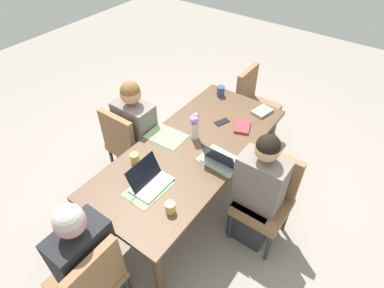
{
  "coord_description": "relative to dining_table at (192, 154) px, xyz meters",
  "views": [
    {
      "loc": [
        1.72,
        1.25,
        2.7
      ],
      "look_at": [
        0.0,
        0.0,
        0.79
      ],
      "focal_mm": 29.83,
      "sensor_mm": 36.0,
      "label": 1
    }
  ],
  "objects": [
    {
      "name": "book_red_cover",
      "position": [
        -0.52,
        0.23,
        0.09
      ],
      "size": [
        0.24,
        0.2,
        0.03
      ],
      "primitive_type": "cube",
      "rotation": [
        0.0,
        0.0,
        0.37
      ],
      "color": "#B73338",
      "rests_on": "dining_table"
    },
    {
      "name": "chair_head_right_left_near",
      "position": [
        1.31,
        0.07,
        -0.16
      ],
      "size": [
        0.44,
        0.44,
        0.9
      ],
      "color": "olive",
      "rests_on": "ground_plane"
    },
    {
      "name": "ground_plane",
      "position": [
        0.0,
        0.0,
        -0.66
      ],
      "size": [
        10.0,
        10.0,
        0.0
      ],
      "primitive_type": "plane",
      "color": "gray"
    },
    {
      "name": "placemat_near_left_far",
      "position": [
        0.01,
        -0.3,
        0.08
      ],
      "size": [
        0.28,
        0.37,
        0.0
      ],
      "primitive_type": "cube",
      "rotation": [
        0.0,
        0.0,
        1.62
      ],
      "color": "#7FAD70",
      "rests_on": "dining_table"
    },
    {
      "name": "chair_far_left_mid",
      "position": [
        -0.11,
        0.74,
        -0.16
      ],
      "size": [
        0.44,
        0.44,
        0.9
      ],
      "color": "olive",
      "rests_on": "ground_plane"
    },
    {
      "name": "laptop_far_left_mid",
      "position": [
        0.01,
        0.31,
        0.12
      ],
      "size": [
        0.22,
        0.32,
        0.2
      ],
      "color": "silver",
      "rests_on": "dining_table"
    },
    {
      "name": "dining_table",
      "position": [
        0.0,
        0.0,
        0.0
      ],
      "size": [
        2.06,
        0.91,
        0.74
      ],
      "color": "brown",
      "rests_on": "ground_plane"
    },
    {
      "name": "book_blue_cover",
      "position": [
        -0.87,
        0.27,
        0.09
      ],
      "size": [
        0.23,
        0.18,
        0.03
      ],
      "primitive_type": "cube",
      "rotation": [
        0.0,
        0.0,
        -0.22
      ],
      "color": "#B2A38E",
      "rests_on": "dining_table"
    },
    {
      "name": "flower_vase",
      "position": [
        -0.13,
        -0.07,
        0.22
      ],
      "size": [
        0.11,
        0.1,
        0.27
      ],
      "color": "silver",
      "rests_on": "dining_table"
    },
    {
      "name": "phone_black",
      "position": [
        -0.48,
        0.02,
        0.08
      ],
      "size": [
        0.17,
        0.12,
        0.01
      ],
      "primitive_type": "cube",
      "rotation": [
        0.0,
        0.0,
        2.78
      ],
      "color": "black",
      "rests_on": "dining_table"
    },
    {
      "name": "coffee_mug_near_right",
      "position": [
        0.43,
        -0.3,
        0.12
      ],
      "size": [
        0.08,
        0.08,
        0.09
      ],
      "primitive_type": "cylinder",
      "color": "#DBC64C",
      "rests_on": "dining_table"
    },
    {
      "name": "coffee_mug_near_left",
      "position": [
        0.66,
        0.28,
        0.12
      ],
      "size": [
        0.08,
        0.08,
        0.09
      ],
      "primitive_type": "cylinder",
      "color": "#DBC64C",
      "rests_on": "dining_table"
    },
    {
      "name": "laptop_head_right_left_near",
      "position": [
        0.55,
        -0.02,
        0.12
      ],
      "size": [
        0.32,
        0.22,
        0.2
      ],
      "color": "silver",
      "rests_on": "dining_table"
    },
    {
      "name": "coffee_mug_centre_left",
      "position": [
        -0.89,
        -0.25,
        0.13
      ],
      "size": [
        0.08,
        0.08,
        0.11
      ],
      "primitive_type": "cylinder",
      "color": "#33477A",
      "rests_on": "dining_table"
    },
    {
      "name": "placemat_head_right_left_near",
      "position": [
        0.59,
        -0.0,
        0.08
      ],
      "size": [
        0.37,
        0.27,
        0.0
      ],
      "primitive_type": "cube",
      "rotation": [
        0.0,
        0.0,
        3.1
      ],
      "color": "#7FAD70",
      "rests_on": "dining_table"
    },
    {
      "name": "person_near_left_far",
      "position": [
        0.02,
        -0.69,
        -0.14
      ],
      "size": [
        0.36,
        0.4,
        1.19
      ],
      "color": "#2D2D33",
      "rests_on": "ground_plane"
    },
    {
      "name": "chair_near_left_far",
      "position": [
        0.1,
        -0.75,
        -0.16
      ],
      "size": [
        0.44,
        0.44,
        0.9
      ],
      "color": "olive",
      "rests_on": "ground_plane"
    },
    {
      "name": "chair_head_left_right_near",
      "position": [
        -1.32,
        -0.04,
        -0.16
      ],
      "size": [
        0.44,
        0.44,
        0.9
      ],
      "color": "olive",
      "rests_on": "ground_plane"
    },
    {
      "name": "placemat_far_left_mid",
      "position": [
        -0.02,
        0.3,
        0.08
      ],
      "size": [
        0.28,
        0.38,
        0.0
      ],
      "primitive_type": "cube",
      "rotation": [
        0.0,
        0.0,
        -1.64
      ],
      "color": "#7FAD70",
      "rests_on": "dining_table"
    },
    {
      "name": "person_head_right_left_near",
      "position": [
        1.25,
        -0.0,
        -0.14
      ],
      "size": [
        0.4,
        0.36,
        1.19
      ],
      "color": "#2D2D33",
      "rests_on": "ground_plane"
    },
    {
      "name": "person_far_left_mid",
      "position": [
        -0.03,
        0.68,
        -0.14
      ],
      "size": [
        0.36,
        0.4,
        1.19
      ],
      "color": "#2D2D33",
      "rests_on": "ground_plane"
    }
  ]
}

